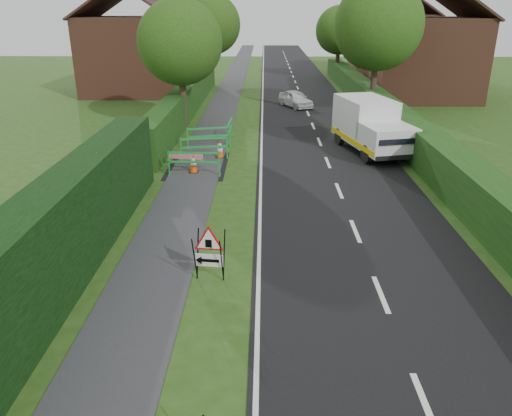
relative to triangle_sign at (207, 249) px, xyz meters
name	(u,v)px	position (x,y,z in m)	size (l,w,h in m)	color
ground	(274,319)	(1.57, -1.61, -0.85)	(120.00, 120.00, 0.00)	#264513
road_surface	(296,83)	(4.07, 33.39, -0.84)	(6.00, 90.00, 0.02)	black
footpath	(232,83)	(-1.43, 33.39, -0.84)	(2.00, 90.00, 0.02)	#2D2D30
hedge_west_near	(43,317)	(-3.43, -1.61, -0.85)	(1.10, 18.00, 2.50)	black
hedge_west_far	(188,113)	(-3.43, 20.39, -0.85)	(1.00, 24.00, 1.80)	#14380F
hedge_east	(396,138)	(8.07, 14.39, -0.85)	(1.20, 50.00, 1.50)	#14380F
house_west	(135,54)	(-8.43, 28.39, 2.05)	(7.50, 7.40, 7.88)	brown
house_east_a	(423,56)	(12.57, 26.39, 2.05)	(7.50, 7.40, 7.88)	brown
house_east_b	(391,43)	(13.57, 40.39, 2.05)	(7.50, 7.40, 7.88)	brown
tree_nw	(180,42)	(-3.03, 16.39, 3.64)	(4.40, 4.40, 6.70)	#2D2116
tree_ne	(378,25)	(7.97, 20.39, 4.33)	(5.20, 5.20, 7.79)	#2D2116
tree_fw	(211,24)	(-3.03, 32.39, 3.98)	(4.80, 4.80, 7.24)	#2D2116
tree_fe	(339,30)	(7.97, 36.39, 3.38)	(4.20, 4.20, 6.33)	#2D2116
triangle_sign	(207,249)	(0.00, 0.00, 0.00)	(0.92, 0.92, 1.22)	black
works_van	(371,125)	(6.17, 11.78, 0.38)	(3.07, 5.39, 2.32)	silver
traffic_cone_0	(376,150)	(6.27, 10.64, -0.45)	(0.38, 0.38, 0.79)	black
traffic_cone_1	(379,141)	(6.67, 12.05, -0.45)	(0.38, 0.38, 0.79)	black
traffic_cone_2	(364,134)	(6.24, 13.45, -0.45)	(0.38, 0.38, 0.79)	black
traffic_cone_3	(193,163)	(-1.49, 8.49, -0.45)	(0.38, 0.38, 0.79)	black
traffic_cone_4	(220,149)	(-0.60, 10.63, -0.45)	(0.38, 0.38, 0.79)	black
ped_barrier_0	(194,160)	(-1.40, 8.10, -0.21)	(2.07, 0.41, 1.00)	#1A9035
ped_barrier_1	(204,145)	(-1.25, 10.37, -0.21)	(2.09, 0.72, 1.00)	#1A9035
ped_barrier_2	(209,134)	(-1.26, 12.32, -0.21)	(2.08, 0.83, 1.00)	#1A9035
ped_barrier_3	(230,128)	(-0.35, 13.63, -0.21)	(0.43, 2.07, 1.00)	#1A9035
redwhite_plank	(186,167)	(-1.91, 9.24, -0.85)	(1.50, 0.04, 0.25)	red
hatchback_car	(296,99)	(3.42, 22.63, -0.31)	(1.26, 3.13, 1.07)	silver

